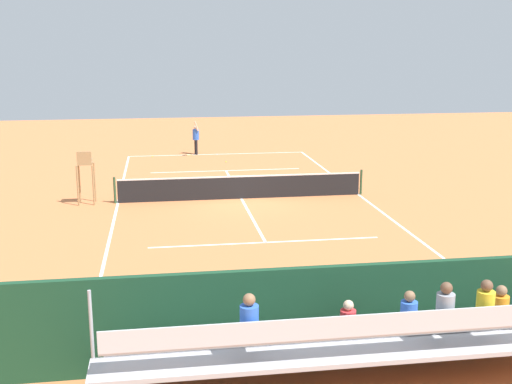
% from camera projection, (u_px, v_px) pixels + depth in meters
% --- Properties ---
extents(ground_plane, '(60.00, 60.00, 0.00)m').
position_uv_depth(ground_plane, '(241.00, 199.00, 26.60)').
color(ground_plane, '#D17542').
extents(court_line_markings, '(10.10, 22.20, 0.01)m').
position_uv_depth(court_line_markings, '(241.00, 198.00, 26.64)').
color(court_line_markings, white).
rests_on(court_line_markings, ground).
extents(tennis_net, '(10.30, 0.10, 1.07)m').
position_uv_depth(tennis_net, '(241.00, 187.00, 26.49)').
color(tennis_net, black).
rests_on(tennis_net, ground).
extents(backdrop_wall, '(18.00, 0.16, 2.00)m').
position_uv_depth(backdrop_wall, '(331.00, 313.00, 12.90)').
color(backdrop_wall, '#194228').
rests_on(backdrop_wall, ground).
extents(bleacher_stand, '(9.06, 2.40, 2.48)m').
position_uv_depth(bleacher_stand, '(359.00, 346.00, 11.61)').
color(bleacher_stand, '#B2B2B7').
rests_on(bleacher_stand, ground).
extents(umpire_chair, '(0.67, 0.67, 2.14)m').
position_uv_depth(umpire_chair, '(85.00, 172.00, 25.46)').
color(umpire_chair, '#A88456').
rests_on(umpire_chair, ground).
extents(courtside_bench, '(1.80, 0.40, 0.93)m').
position_uv_depth(courtside_bench, '(403.00, 314.00, 13.96)').
color(courtside_bench, '#33383D').
rests_on(courtside_bench, ground).
extents(equipment_bag, '(0.90, 0.36, 0.36)m').
position_uv_depth(equipment_bag, '(325.00, 338.00, 13.67)').
color(equipment_bag, '#B22D2D').
rests_on(equipment_bag, ground).
extents(tennis_player, '(0.41, 0.55, 1.93)m').
position_uv_depth(tennis_player, '(196.00, 137.00, 36.95)').
color(tennis_player, black).
rests_on(tennis_player, ground).
extents(tennis_racket, '(0.59, 0.38, 0.03)m').
position_uv_depth(tennis_racket, '(189.00, 155.00, 36.87)').
color(tennis_racket, black).
rests_on(tennis_racket, ground).
extents(tennis_ball_near, '(0.07, 0.07, 0.07)m').
position_uv_depth(tennis_ball_near, '(226.00, 162.00, 34.68)').
color(tennis_ball_near, '#CCDB33').
rests_on(tennis_ball_near, ground).
extents(tennis_ball_far, '(0.07, 0.07, 0.07)m').
position_uv_depth(tennis_ball_far, '(152.00, 156.00, 36.28)').
color(tennis_ball_far, '#CCDB33').
rests_on(tennis_ball_far, ground).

